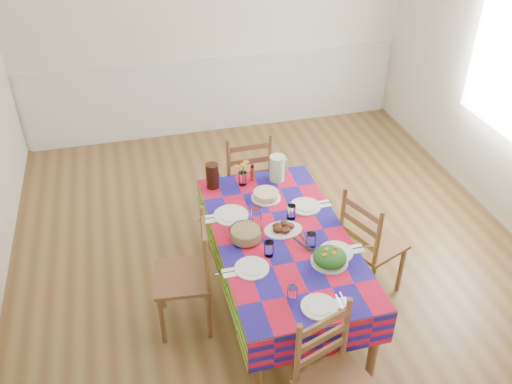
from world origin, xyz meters
TOP-DOWN VIEW (x-y plane):
  - room at (0.00, 0.00)m, footprint 4.58×5.08m
  - wainscot at (0.00, 2.48)m, footprint 4.41×0.06m
  - dining_table at (-0.10, -0.55)m, footprint 0.96×1.78m
  - setting_near_head at (-0.13, -1.24)m, footprint 0.37×0.25m
  - setting_left_near at (-0.36, -0.79)m, footprint 0.43×0.26m
  - setting_left_far at (-0.36, -0.26)m, footprint 0.49×0.29m
  - setting_right_near at (0.16, -0.78)m, footprint 0.45×0.26m
  - setting_right_far at (0.13, -0.29)m, footprint 0.45×0.26m
  - meat_platter at (-0.08, -0.49)m, footprint 0.29×0.21m
  - salad_platter at (0.13, -0.90)m, footprint 0.26×0.26m
  - pasta_bowl at (-0.37, -0.51)m, footprint 0.23×0.23m
  - cake at (-0.09, -0.06)m, footprint 0.24×0.24m
  - serving_utensils at (0.02, -0.65)m, footprint 0.11×0.26m
  - flower_vase at (-0.23, 0.18)m, footprint 0.14×0.11m
  - hot_sauce at (-0.13, 0.23)m, footprint 0.04×0.04m
  - green_pitcher at (0.07, 0.18)m, footprint 0.13×0.13m
  - tea_pitcher at (-0.47, 0.21)m, footprint 0.11×0.11m
  - name_card at (-0.08, -1.40)m, footprint 0.08×0.02m
  - chair_near at (-0.12, -1.66)m, footprint 0.52×0.51m
  - chair_far at (-0.10, 0.57)m, footprint 0.44×0.42m
  - chair_left at (-0.81, -0.55)m, footprint 0.44×0.46m
  - chair_right at (0.60, -0.56)m, footprint 0.53×0.54m

SIDE VIEW (x-z plane):
  - chair_near at x=-0.12m, z-range -0.01..0.93m
  - chair_left at x=-0.81m, z-range -0.01..0.94m
  - chair_right at x=0.60m, z-range -0.01..0.95m
  - chair_far at x=-0.10m, z-range -0.01..0.98m
  - wainscot at x=0.00m, z-range 0.03..0.95m
  - dining_table at x=-0.10m, z-range 0.27..0.96m
  - serving_utensils at x=0.02m, z-range 0.69..0.70m
  - name_card at x=-0.08m, z-range 0.69..0.71m
  - meat_platter at x=-0.08m, z-range 0.69..0.74m
  - setting_near_head at x=-0.13m, z-range 0.66..0.77m
  - setting_left_near at x=-0.36m, z-range 0.66..0.77m
  - setting_right_near at x=0.16m, z-range 0.66..0.77m
  - setting_right_far at x=0.13m, z-range 0.66..0.77m
  - setting_left_far at x=-0.36m, z-range 0.66..0.78m
  - cake at x=-0.09m, z-range 0.69..0.75m
  - salad_platter at x=0.13m, z-range 0.68..0.79m
  - pasta_bowl at x=-0.37m, z-range 0.69..0.78m
  - hot_sauce at x=-0.13m, z-range 0.69..0.84m
  - flower_vase at x=-0.23m, z-range 0.67..0.89m
  - tea_pitcher at x=-0.47m, z-range 0.69..0.90m
  - green_pitcher at x=0.07m, z-range 0.69..0.91m
  - room at x=0.00m, z-range -0.04..2.74m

